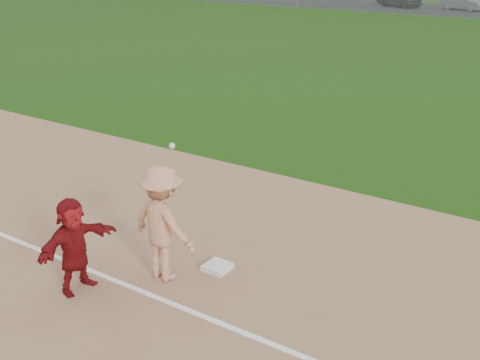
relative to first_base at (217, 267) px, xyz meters
The scene contains 6 objects.
ground 0.52m from the first_base, 116.32° to the right, with size 160.00×160.00×0.00m, color #193F0C.
foul_line 1.28m from the first_base, 100.23° to the right, with size 60.00×0.10×0.01m, color white.
first_base is the anchor object (origin of this frame).
base_runner 2.45m from the first_base, 131.15° to the right, with size 1.48×0.47×1.60m, color maroon.
car_mid 46.37m from the first_base, 99.90° to the left, with size 1.25×3.57×1.18m, color #5A5C62.
first_base_play 1.31m from the first_base, 131.65° to the right, with size 1.34×0.85×2.37m.
Camera 1 is at (5.63, -6.88, 5.32)m, focal length 45.00 mm.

